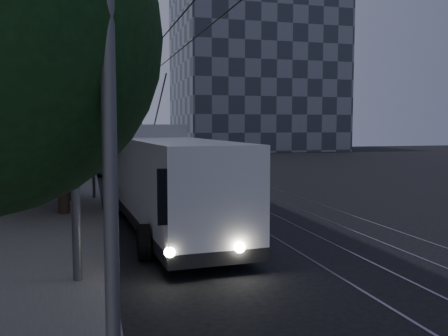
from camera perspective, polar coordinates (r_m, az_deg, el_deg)
name	(u,v)px	position (r m, az deg, el deg)	size (l,w,h in m)	color
ground	(269,240)	(16.12, 5.20, -8.21)	(120.00, 120.00, 0.00)	black
sidewalk	(58,179)	(34.95, -18.39, -1.17)	(5.00, 90.00, 0.15)	slate
tram_rails	(205,176)	(35.80, -2.20, -0.89)	(4.52, 90.00, 0.02)	gray
overhead_wires	(96,128)	(34.71, -14.37, 4.50)	(2.23, 90.00, 6.00)	black
building_distant_right	(254,67)	(74.02, 3.50, 11.45)	(22.00, 18.00, 24.00)	#353B43
trolleybus	(166,181)	(17.64, -6.66, -1.48)	(3.32, 12.39, 5.63)	white
pickup_silver	(143,188)	(23.01, -9.21, -2.31)	(2.58, 5.60, 1.56)	#9CA0A3
car_white_a	(135,171)	(32.50, -10.19, -0.31)	(1.69, 4.20, 1.43)	#BCBBC0
car_white_b	(107,167)	(36.99, -13.28, 0.14)	(1.77, 4.36, 1.27)	white
car_white_c	(112,163)	(39.35, -12.65, 0.58)	(1.54, 4.41, 1.45)	silver
car_white_d	(103,159)	(45.32, -13.64, 1.01)	(1.51, 3.75, 1.28)	silver
tree_1	(61,101)	(20.68, -18.12, 7.27)	(4.53, 4.53, 6.64)	black
tree_2	(65,106)	(24.22, -17.69, 6.74)	(5.32, 5.32, 6.92)	black
tree_3	(68,112)	(35.50, -17.45, 6.17)	(5.32, 5.32, 6.95)	black
tree_4	(76,113)	(44.72, -16.56, 6.01)	(4.77, 4.77, 6.79)	black
tree_5	(71,124)	(47.91, -17.04, 4.78)	(3.92, 3.92, 5.46)	black
streetlamp_near	(91,5)	(11.86, -15.01, 17.57)	(2.52, 0.44, 10.50)	#5E5E61
streetlamp_far	(98,96)	(38.01, -14.24, 7.96)	(2.31, 0.44, 9.48)	#5E5E61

